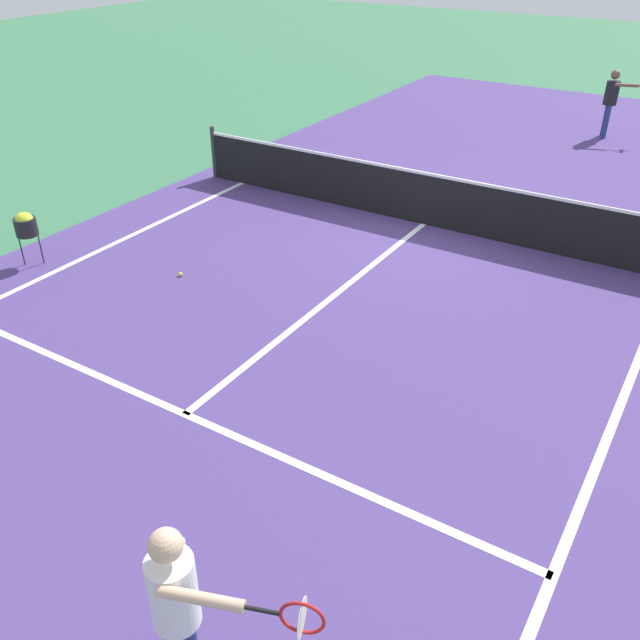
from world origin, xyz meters
The scene contains 10 objects.
ground_plane centered at (0.00, 0.00, 0.00)m, with size 60.00×60.00×0.00m, color #38724C.
court_surface_inbounds centered at (0.00, 0.00, 0.00)m, with size 10.62×24.40×0.00m, color #4C387A.
line_sideline_right centered at (4.11, -5.95, 0.00)m, with size 0.10×11.89×0.01m, color white.
line_service_near centered at (0.00, -6.40, 0.00)m, with size 8.22×0.10×0.01m, color white.
line_center_service centered at (0.00, -3.20, 0.00)m, with size 0.10×6.40×0.01m, color white.
net centered at (0.00, 0.00, 0.49)m, with size 9.73×0.09×1.07m.
player_near centered at (2.18, -8.77, 1.01)m, with size 1.20×0.46×1.63m.
player_far centered at (1.50, 7.47, 1.00)m, with size 1.19×0.45×1.61m.
ball_hopper centered at (-4.61, -4.78, 0.68)m, with size 0.34×0.34×0.87m.
tennis_ball_mid_court centered at (-2.33, -3.87, 0.03)m, with size 0.07×0.07×0.07m, color #CCE033.
Camera 1 is at (4.47, -10.71, 4.84)m, focal length 38.35 mm.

